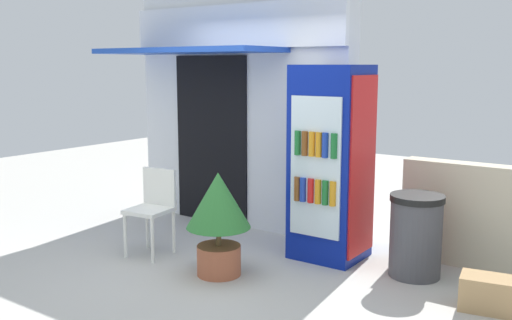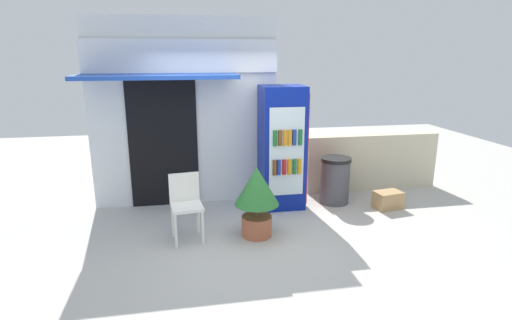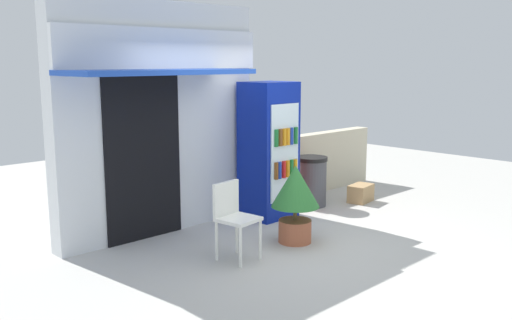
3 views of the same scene
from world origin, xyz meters
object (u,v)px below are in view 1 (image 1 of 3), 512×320
at_px(drink_cooler, 331,163).
at_px(trash_bin, 416,235).
at_px(cardboard_box, 488,294).
at_px(plastic_chair, 154,204).
at_px(potted_plant_near_shop, 218,212).

relative_size(drink_cooler, trash_bin, 2.52).
xyz_separation_m(trash_bin, cardboard_box, (0.76, -0.41, -0.25)).
relative_size(plastic_chair, potted_plant_near_shop, 0.90).
xyz_separation_m(potted_plant_near_shop, cardboard_box, (2.30, 0.62, -0.47)).
distance_m(plastic_chair, trash_bin, 2.66).
bearing_deg(plastic_chair, cardboard_box, 9.15).
height_order(potted_plant_near_shop, cardboard_box, potted_plant_near_shop).
xyz_separation_m(drink_cooler, plastic_chair, (-1.57, -0.96, -0.45)).
bearing_deg(plastic_chair, potted_plant_near_shop, -6.07).
bearing_deg(drink_cooler, cardboard_box, -14.67).
height_order(drink_cooler, plastic_chair, drink_cooler).
distance_m(potted_plant_near_shop, cardboard_box, 2.42).
bearing_deg(trash_bin, drink_cooler, 178.29).
bearing_deg(potted_plant_near_shop, plastic_chair, 173.93).
bearing_deg(drink_cooler, trash_bin, -1.71).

